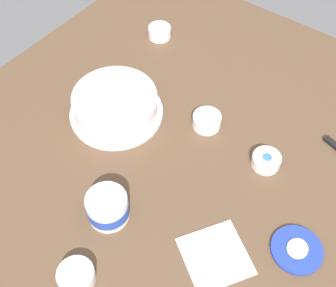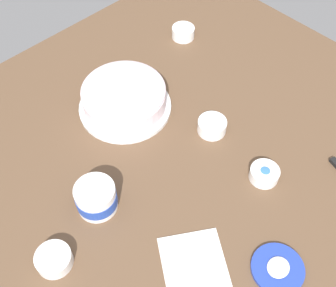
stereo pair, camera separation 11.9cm
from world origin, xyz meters
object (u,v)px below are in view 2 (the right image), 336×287
(frosted_cake, at_px, (124,98))
(sprinkle_bowl_rainbow, at_px, (212,126))
(frosting_tub, at_px, (96,197))
(frosting_tub_lid, at_px, (278,268))
(paper_napkin, at_px, (193,262))
(sprinkle_bowl_pink, at_px, (183,32))
(sprinkle_bowl_blue, at_px, (264,174))
(sprinkle_bowl_green, at_px, (54,259))

(frosted_cake, bearing_deg, sprinkle_bowl_rainbow, 117.47)
(frosting_tub, bearing_deg, sprinkle_bowl_rainbow, 175.15)
(frosting_tub_lid, distance_m, paper_napkin, 0.20)
(sprinkle_bowl_pink, bearing_deg, frosting_tub_lid, 59.54)
(sprinkle_bowl_rainbow, distance_m, paper_napkin, 0.41)
(paper_napkin, bearing_deg, sprinkle_bowl_pink, -133.45)
(frosted_cake, xyz_separation_m, sprinkle_bowl_blue, (-0.11, 0.45, -0.03))
(sprinkle_bowl_green, distance_m, sprinkle_bowl_pink, 0.90)
(frosting_tub, distance_m, sprinkle_bowl_green, 0.18)
(sprinkle_bowl_rainbow, relative_size, sprinkle_bowl_pink, 1.06)
(frosting_tub, xyz_separation_m, frosting_tub_lid, (-0.20, 0.43, -0.04))
(sprinkle_bowl_green, height_order, sprinkle_bowl_rainbow, sprinkle_bowl_rainbow)
(frosted_cake, distance_m, sprinkle_bowl_blue, 0.47)
(sprinkle_bowl_rainbow, distance_m, sprinkle_bowl_pink, 0.44)
(frosting_tub_lid, relative_size, sprinkle_bowl_green, 1.46)
(sprinkle_bowl_green, xyz_separation_m, sprinkle_bowl_rainbow, (-0.57, -0.02, 0.00))
(sprinkle_bowl_green, bearing_deg, frosted_cake, -149.44)
(frosted_cake, height_order, frosting_tub_lid, frosted_cake)
(sprinkle_bowl_green, relative_size, sprinkle_bowl_rainbow, 1.03)
(sprinkle_bowl_green, distance_m, paper_napkin, 0.33)
(frosted_cake, xyz_separation_m, frosting_tub, (0.27, 0.21, -0.01))
(frosting_tub_lid, relative_size, sprinkle_bowl_rainbow, 1.50)
(sprinkle_bowl_rainbow, bearing_deg, frosting_tub_lid, 63.06)
(frosted_cake, distance_m, sprinkle_bowl_green, 0.51)
(frosted_cake, bearing_deg, frosting_tub, 37.64)
(sprinkle_bowl_blue, bearing_deg, sprinkle_bowl_rainbow, -95.48)
(frosting_tub, bearing_deg, frosted_cake, -142.36)
(sprinkle_bowl_rainbow, bearing_deg, sprinkle_bowl_green, 1.68)
(frosting_tub, relative_size, sprinkle_bowl_rainbow, 1.26)
(sprinkle_bowl_green, height_order, sprinkle_bowl_pink, sprinkle_bowl_pink)
(frosting_tub, relative_size, sprinkle_bowl_blue, 1.33)
(sprinkle_bowl_blue, height_order, paper_napkin, sprinkle_bowl_blue)
(sprinkle_bowl_green, bearing_deg, frosting_tub, -163.36)
(frosting_tub, distance_m, sprinkle_bowl_blue, 0.45)
(paper_napkin, bearing_deg, sprinkle_bowl_green, -43.84)
(frosting_tub, relative_size, frosting_tub_lid, 0.84)
(frosting_tub, height_order, sprinkle_bowl_rainbow, frosting_tub)
(sprinkle_bowl_blue, xyz_separation_m, paper_napkin, (0.31, 0.03, -0.02))
(frosted_cake, bearing_deg, sprinkle_bowl_pink, -162.28)
(sprinkle_bowl_rainbow, xyz_separation_m, paper_napkin, (0.33, 0.24, -0.02))
(frosting_tub_lid, xyz_separation_m, sprinkle_bowl_green, (0.37, -0.38, 0.01))
(frosting_tub_lid, height_order, paper_napkin, frosting_tub_lid)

